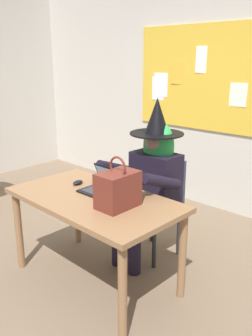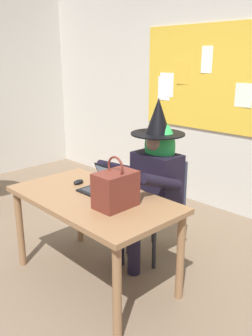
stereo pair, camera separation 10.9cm
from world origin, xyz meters
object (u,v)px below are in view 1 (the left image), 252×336
(laptop, at_px, (104,186))
(person_costumed, at_px, (151,174))
(handbag, at_px, (118,189))
(desk_main, at_px, (94,208))
(chair_at_desk, at_px, (159,201))
(computer_mouse, at_px, (78,182))

(laptop, bearing_deg, person_costumed, 78.94)
(person_costumed, xyz_separation_m, handbag, (0.20, -0.62, 0.08))
(person_costumed, bearing_deg, desk_main, -4.99)
(chair_at_desk, relative_size, person_costumed, 0.62)
(handbag, bearing_deg, computer_mouse, 169.41)
(chair_at_desk, bearing_deg, desk_main, -2.48)
(person_costumed, distance_m, laptop, 0.49)
(chair_at_desk, distance_m, person_costumed, 0.31)
(desk_main, xyz_separation_m, person_costumed, (0.07, 0.62, 0.15))
(desk_main, bearing_deg, chair_at_desk, 84.48)
(person_costumed, height_order, laptop, person_costumed)
(person_costumed, bearing_deg, chair_at_desk, 178.54)
(computer_mouse, bearing_deg, desk_main, -26.44)
(chair_at_desk, relative_size, laptop, 2.69)
(computer_mouse, bearing_deg, chair_at_desk, 50.32)
(desk_main, bearing_deg, computer_mouse, 161.86)
(desk_main, bearing_deg, person_costumed, 83.90)
(desk_main, relative_size, handbag, 3.67)
(laptop, xyz_separation_m, computer_mouse, (-0.29, -0.03, -0.03))
(desk_main, xyz_separation_m, handbag, (0.27, -0.01, 0.23))
(desk_main, relative_size, laptop, 4.12)
(chair_at_desk, bearing_deg, person_costumed, 0.47)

